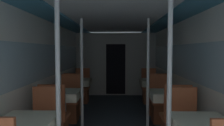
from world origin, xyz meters
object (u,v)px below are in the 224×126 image
at_px(support_pole_left_1, 82,75).
at_px(chair_right_far_1, 161,108).
at_px(chair_right_near_2, 156,102).
at_px(chair_right_near_1, 175,126).
at_px(dining_table_right_2, 153,84).
at_px(support_pole_right_1, 148,75).
at_px(chair_left_near_2, 74,101).
at_px(chair_right_far_2, 149,93).
at_px(support_pole_left_0, 58,92).
at_px(dining_table_left_1, 63,97).
at_px(chair_left_far_1, 70,107).
at_px(dining_table_left_2, 78,84).
at_px(dining_table_right_1, 167,98).
at_px(chair_left_near_1, 55,125).
at_px(chair_left_far_2, 82,92).
at_px(support_pole_right_0, 169,93).

bearing_deg(support_pole_left_1, chair_right_far_1, 19.41).
bearing_deg(chair_right_near_2, chair_right_near_1, -90.00).
bearing_deg(dining_table_right_2, support_pole_right_1, -102.25).
bearing_deg(chair_left_near_2, chair_right_near_1, -40.22).
relative_size(chair_right_near_1, chair_right_far_2, 1.00).
distance_m(support_pole_left_0, support_pole_right_1, 2.03).
height_order(dining_table_left_1, chair_left_far_1, chair_left_far_1).
bearing_deg(dining_table_left_1, chair_left_near_2, 90.00).
relative_size(chair_right_near_1, support_pole_right_1, 0.47).
bearing_deg(dining_table_left_2, dining_table_left_1, -90.00).
xyz_separation_m(chair_left_near_2, chair_right_near_1, (1.92, -1.63, 0.00)).
relative_size(dining_table_right_1, support_pole_right_1, 0.36).
distance_m(chair_left_near_1, chair_right_far_1, 2.22).
bearing_deg(chair_right_near_1, dining_table_right_1, 90.00).
distance_m(dining_table_right_2, chair_right_far_2, 0.64).
height_order(chair_left_far_1, chair_left_far_2, same).
relative_size(dining_table_left_2, chair_right_far_2, 0.76).
bearing_deg(support_pole_right_0, dining_table_right_1, 77.75).
relative_size(support_pole_left_0, support_pole_left_1, 1.00).
bearing_deg(chair_left_near_2, support_pole_right_1, -34.36).
distance_m(support_pole_right_1, chair_right_far_2, 2.33).
bearing_deg(chair_right_near_1, chair_left_near_2, 139.78).
bearing_deg(support_pole_right_1, dining_table_right_2, 77.75).
relative_size(dining_table_right_2, chair_right_far_2, 0.76).
distance_m(support_pole_right_0, chair_right_near_1, 1.35).
height_order(support_pole_left_0, chair_left_near_2, support_pole_left_0).
distance_m(support_pole_left_0, chair_left_near_1, 1.35).
relative_size(support_pole_left_1, chair_right_far_2, 2.12).
relative_size(dining_table_left_2, dining_table_right_2, 1.00).
bearing_deg(chair_left_far_1, chair_right_far_2, -139.78).
distance_m(dining_table_left_2, chair_right_near_1, 2.92).
distance_m(support_pole_right_0, support_pole_right_1, 1.63).
height_order(dining_table_left_1, dining_table_left_2, same).
relative_size(chair_right_far_1, dining_table_right_2, 1.31).
bearing_deg(chair_right_near_2, chair_right_far_2, 90.00).
xyz_separation_m(chair_left_near_1, chair_left_near_2, (0.00, 1.63, 0.00)).
distance_m(chair_left_far_1, chair_right_near_1, 2.22).
xyz_separation_m(chair_left_near_1, chair_left_far_1, (0.00, 1.11, 0.00)).
distance_m(chair_left_far_2, dining_table_right_1, 2.92).
distance_m(support_pole_right_0, chair_right_far_1, 2.33).
relative_size(support_pole_left_0, chair_left_far_1, 2.12).
height_order(dining_table_left_1, chair_right_far_1, chair_right_far_1).
bearing_deg(dining_table_left_2, dining_table_right_2, 0.00).
bearing_deg(chair_left_far_1, dining_table_right_1, 163.95).
xyz_separation_m(dining_table_left_1, chair_right_far_2, (1.92, 2.18, -0.33)).
bearing_deg(support_pole_left_0, chair_right_far_1, 54.23).
relative_size(support_pole_left_0, chair_right_near_2, 2.12).
bearing_deg(chair_left_near_2, chair_left_far_2, 90.00).
bearing_deg(support_pole_left_1, chair_left_near_1, -122.55).
distance_m(dining_table_left_1, chair_left_near_1, 0.64).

